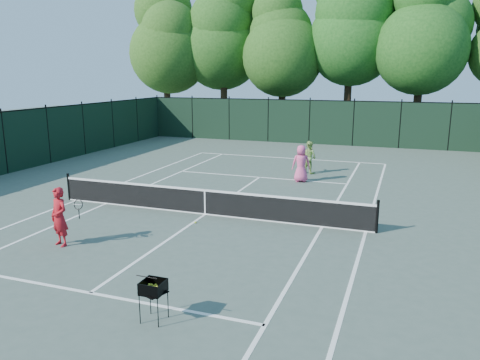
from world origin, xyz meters
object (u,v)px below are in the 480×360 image
(ball_hopper, at_px, (153,287))
(loose_ball_midcourt, at_px, (195,222))
(coach, at_px, (59,217))
(loose_ball_near_cart, at_px, (154,293))
(player_green, at_px, (309,157))
(player_pink, at_px, (301,163))

(ball_hopper, distance_m, loose_ball_midcourt, 6.27)
(loose_ball_midcourt, bearing_deg, ball_hopper, -72.51)
(coach, relative_size, ball_hopper, 2.00)
(coach, distance_m, loose_ball_near_cart, 4.51)
(player_green, bearing_deg, loose_ball_near_cart, 119.83)
(coach, bearing_deg, loose_ball_midcourt, 66.18)
(player_green, bearing_deg, player_pink, 123.39)
(player_green, xyz_separation_m, ball_hopper, (-0.03, -15.13, -0.08))
(coach, xyz_separation_m, loose_ball_near_cart, (4.05, -1.80, -0.82))
(player_pink, relative_size, player_green, 1.06)
(ball_hopper, bearing_deg, loose_ball_near_cart, 140.03)
(ball_hopper, bearing_deg, loose_ball_midcourt, 126.86)
(player_pink, height_order, loose_ball_near_cart, player_pink)
(loose_ball_near_cart, relative_size, loose_ball_midcourt, 1.00)
(player_green, relative_size, ball_hopper, 1.87)
(coach, distance_m, player_green, 13.19)
(coach, relative_size, loose_ball_midcourt, 25.14)
(player_green, xyz_separation_m, loose_ball_midcourt, (-1.90, -9.19, -0.77))
(player_pink, distance_m, player_green, 2.01)
(loose_ball_near_cart, bearing_deg, coach, 156.06)
(player_pink, bearing_deg, loose_ball_midcourt, 56.35)
(coach, relative_size, player_pink, 1.01)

